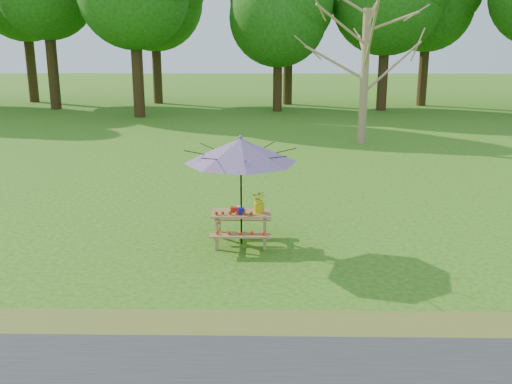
{
  "coord_description": "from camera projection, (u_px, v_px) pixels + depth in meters",
  "views": [
    {
      "loc": [
        2.81,
        -10.26,
        4.08
      ],
      "look_at": [
        2.62,
        0.79,
        1.1
      ],
      "focal_mm": 40.0,
      "sensor_mm": 36.0,
      "label": 1
    }
  ],
  "objects": [
    {
      "name": "flower_bucket",
      "position": [
        259.0,
        201.0,
        11.5
      ],
      "size": [
        0.33,
        0.3,
        0.46
      ],
      "color": "#DAC20B",
      "rests_on": "picnic_table"
    },
    {
      "name": "picnic_table",
      "position": [
        241.0,
        228.0,
        11.65
      ],
      "size": [
        1.2,
        1.32,
        0.67
      ],
      "color": "#9E7F47",
      "rests_on": "ground"
    },
    {
      "name": "tomatoes_row",
      "position": [
        233.0,
        213.0,
        11.38
      ],
      "size": [
        0.77,
        0.13,
        0.07
      ],
      "primitive_type": null,
      "color": "red",
      "rests_on": "picnic_table"
    },
    {
      "name": "patio_umbrella",
      "position": [
        241.0,
        150.0,
        11.23
      ],
      "size": [
        2.52,
        2.52,
        2.25
      ],
      "color": "black",
      "rests_on": "ground"
    },
    {
      "name": "ground",
      "position": [
        120.0,
        257.0,
        11.01
      ],
      "size": [
        120.0,
        120.0,
        0.0
      ],
      "primitive_type": "plane",
      "color": "#2D6713",
      "rests_on": "ground"
    },
    {
      "name": "drygrass_strip",
      "position": [
        72.0,
        328.0,
        8.31
      ],
      "size": [
        120.0,
        1.2,
        0.01
      ],
      "primitive_type": "cube",
      "color": "olive",
      "rests_on": "ground"
    },
    {
      "name": "produce_bins",
      "position": [
        238.0,
        210.0,
        11.56
      ],
      "size": [
        0.29,
        0.43,
        0.13
      ],
      "color": "red",
      "rests_on": "picnic_table"
    }
  ]
}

